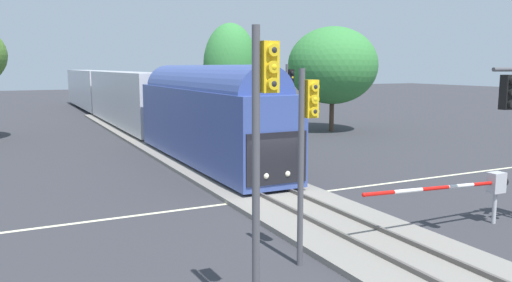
# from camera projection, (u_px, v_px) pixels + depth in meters

# --- Properties ---
(ground_plane) EXTENTS (220.00, 220.00, 0.00)m
(ground_plane) POSITION_uv_depth(u_px,v_px,m) (275.00, 198.00, 21.06)
(ground_plane) COLOR #333338
(road_centre_stripe) EXTENTS (44.00, 0.20, 0.01)m
(road_centre_stripe) POSITION_uv_depth(u_px,v_px,m) (275.00, 198.00, 21.06)
(road_centre_stripe) COLOR beige
(road_centre_stripe) RESTS_ON ground
(railway_track) EXTENTS (4.40, 80.00, 0.32)m
(railway_track) POSITION_uv_depth(u_px,v_px,m) (275.00, 196.00, 21.05)
(railway_track) COLOR gray
(railway_track) RESTS_ON ground
(commuter_train) EXTENTS (3.04, 61.37, 5.16)m
(commuter_train) POSITION_uv_depth(u_px,v_px,m) (126.00, 96.00, 46.11)
(commuter_train) COLOR #384C93
(commuter_train) RESTS_ON railway_track
(crossing_gate_near) EXTENTS (6.25, 0.40, 1.80)m
(crossing_gate_near) POSITION_uv_depth(u_px,v_px,m) (481.00, 186.00, 17.11)
(crossing_gate_near) COLOR #B7B7BC
(crossing_gate_near) RESTS_ON ground
(traffic_signal_far_side) EXTENTS (0.53, 0.38, 5.54)m
(traffic_signal_far_side) POSITION_uv_depth(u_px,v_px,m) (289.00, 94.00, 31.10)
(traffic_signal_far_side) COLOR #4C4C51
(traffic_signal_far_side) RESTS_ON ground
(traffic_signal_median) EXTENTS (0.53, 0.38, 5.35)m
(traffic_signal_median) POSITION_uv_depth(u_px,v_px,m) (306.00, 135.00, 13.44)
(traffic_signal_median) COLOR #4C4C51
(traffic_signal_median) RESTS_ON ground
(traffic_signal_near_left) EXTENTS (0.53, 0.38, 6.18)m
(traffic_signal_near_left) POSITION_uv_depth(u_px,v_px,m) (262.00, 132.00, 9.98)
(traffic_signal_near_left) COLOR #4C4C51
(traffic_signal_near_left) RESTS_ON ground
(elm_centre_background) EXTENTS (4.71, 4.71, 9.14)m
(elm_centre_background) POSITION_uv_depth(u_px,v_px,m) (230.00, 66.00, 44.30)
(elm_centre_background) COLOR brown
(elm_centre_background) RESTS_ON ground
(maple_right_background) EXTENTS (7.42, 7.42, 8.67)m
(maple_right_background) POSITION_uv_depth(u_px,v_px,m) (333.00, 66.00, 42.03)
(maple_right_background) COLOR #4C3828
(maple_right_background) RESTS_ON ground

